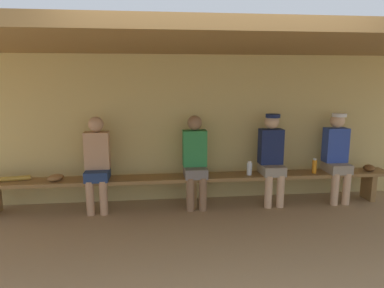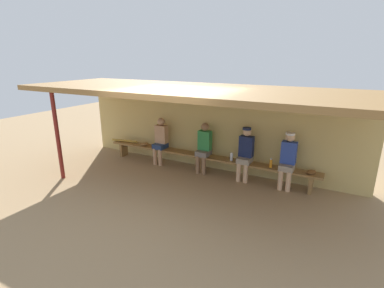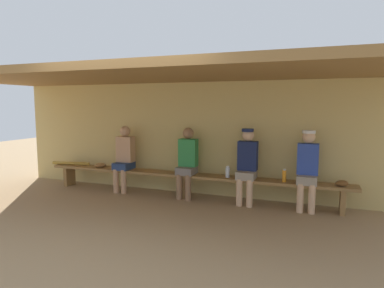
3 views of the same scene
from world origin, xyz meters
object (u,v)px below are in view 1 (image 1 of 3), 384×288
Objects in this scene: player_shirtless_tan at (195,158)px; baseball_glove_dark_brown at (56,178)px; player_rightmost at (337,153)px; bench at (193,181)px; player_middle at (272,155)px; player_leftmost at (97,160)px; water_bottle_blue at (249,168)px; baseball_glove_tan at (369,168)px; water_bottle_orange at (314,166)px.

baseball_glove_dark_brown is at bearing -179.26° from player_shirtless_tan.
player_shirtless_tan is at bearing -179.99° from player_rightmost.
bench is 0.34m from player_shirtless_tan.
player_rightmost is (2.19, 0.00, 0.36)m from bench.
player_shirtless_tan is (-1.14, -0.00, -0.02)m from player_middle.
water_bottle_blue is (2.18, -0.03, -0.17)m from player_leftmost.
player_shirtless_tan reaches higher than baseball_glove_tan.
water_bottle_orange reaches higher than baseball_glove_dark_brown.
player_shirtless_tan is at bearing 4.88° from bench.
player_rightmost is 0.41m from water_bottle_orange.
baseball_glove_tan reaches higher than bench.
player_middle is 5.60× the size of baseball_glove_tan.
player_leftmost is 4.07m from baseball_glove_tan.
player_shirtless_tan is (-2.15, -0.00, -0.02)m from player_rightmost.
player_middle is at bearing 0.17° from bench.
baseball_glove_tan is (2.69, -0.02, -0.22)m from player_shirtless_tan.
bench is at bearing -175.12° from player_shirtless_tan.
water_bottle_orange is (-0.36, -0.05, -0.18)m from player_rightmost.
player_leftmost is at bearing 179.87° from bench.
water_bottle_orange reaches higher than water_bottle_blue.
player_leftmost reaches higher than baseball_glove_dark_brown.
player_shirtless_tan reaches higher than bench.
baseball_glove_dark_brown is (-4.10, -0.03, -0.24)m from player_rightmost.
player_rightmost reaches higher than water_bottle_blue.
player_middle reaches higher than water_bottle_blue.
player_rightmost is 5.60× the size of baseball_glove_tan.
player_shirtless_tan is 5.56× the size of baseball_glove_tan.
water_bottle_orange is (1.83, -0.05, 0.18)m from bench.
player_rightmost is 1.37m from water_bottle_blue.
water_bottle_blue is at bearing -178.51° from player_rightmost.
water_bottle_blue is 1.89m from baseball_glove_tan.
baseball_glove_tan is (0.53, -0.02, -0.24)m from player_rightmost.
player_middle is at bearing 180.00° from player_rightmost.
player_leftmost is 6.44× the size of water_bottle_blue.
player_rightmost is at bearing 0.09° from bench.
bench is 1.83m from water_bottle_orange.
player_rightmost reaches higher than player_leftmost.
player_shirtless_tan is at bearing 125.24° from baseball_glove_tan.
player_rightmost reaches higher than baseball_glove_tan.
player_shirtless_tan and player_leftmost have the same top height.
player_leftmost is at bearing -179.99° from player_middle.
player_shirtless_tan is 5.96× the size of water_bottle_orange.
water_bottle_blue is (0.80, -0.03, -0.17)m from player_shirtless_tan.
baseball_glove_dark_brown is at bearing -179.64° from player_rightmost.
player_middle is 5.60× the size of baseball_glove_dark_brown.
player_middle reaches higher than player_leftmost.
bench is at bearing -179.83° from player_middle.
baseball_glove_dark_brown is at bearing 125.70° from baseball_glove_tan.
player_shirtless_tan is 1.00× the size of player_leftmost.
baseball_glove_tan is at bearing -48.40° from baseball_glove_dark_brown.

